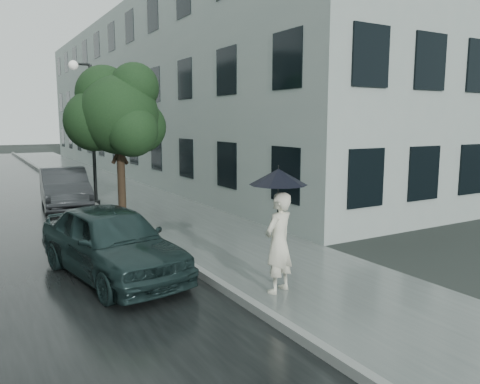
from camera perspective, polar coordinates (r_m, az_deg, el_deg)
ground at (r=9.35m, az=6.78°, el=-10.29°), size 120.00×120.00×0.00m
sidewalk at (r=20.07m, az=-13.76°, el=-0.27°), size 3.50×60.00×0.01m
kerb_near at (r=19.63m, az=-18.87°, el=-0.48°), size 0.15×60.00×0.15m
building_near at (r=28.70m, az=-8.31°, el=11.49°), size 7.02×36.00×9.00m
pedestrian at (r=8.30m, az=4.73°, el=-6.16°), size 0.77×0.64×1.80m
umbrella at (r=8.11m, az=4.68°, el=1.85°), size 1.31×1.31×1.32m
street_tree at (r=14.31m, az=-14.65°, el=9.21°), size 3.01×2.73×4.71m
lamp_post at (r=17.38m, az=-18.02°, el=7.82°), size 0.85×0.32×5.07m
car_near at (r=9.49m, az=-15.38°, el=-5.80°), size 2.33×4.34×1.40m
car_far at (r=17.57m, az=-20.62°, el=0.47°), size 1.83×4.32×1.39m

